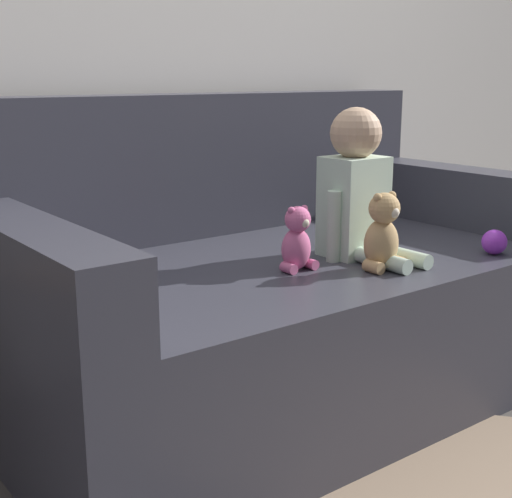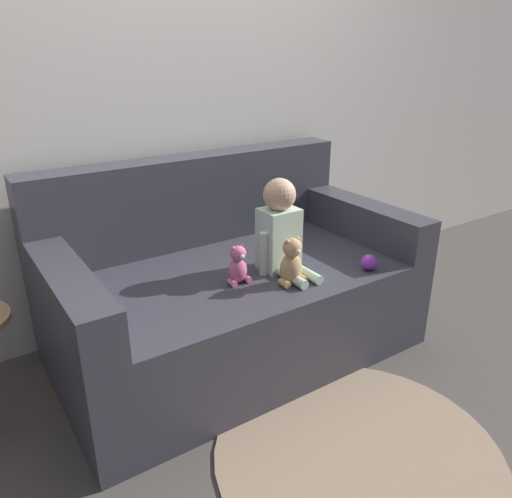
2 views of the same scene
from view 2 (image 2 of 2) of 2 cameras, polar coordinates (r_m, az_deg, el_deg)
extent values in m
plane|color=#4C4742|center=(2.63, -2.27, -11.34)|extent=(12.00, 12.00, 0.00)
cube|color=silver|center=(2.70, -9.54, 18.75)|extent=(8.00, 0.05, 2.60)
cube|color=#383842|center=(2.50, -2.35, -6.85)|extent=(1.72, 0.99, 0.47)
cube|color=#383842|center=(2.65, -7.13, 5.65)|extent=(1.72, 0.18, 0.46)
cube|color=#383842|center=(2.10, -21.06, -4.16)|extent=(0.16, 0.99, 0.20)
cube|color=#383842|center=(2.82, 11.23, 3.61)|extent=(0.16, 0.99, 0.20)
cube|color=silver|center=(2.32, 2.61, 1.14)|extent=(0.17, 0.14, 0.29)
sphere|color=tan|center=(2.25, 2.70, 6.23)|extent=(0.15, 0.15, 0.15)
cylinder|color=silver|center=(2.23, 4.14, -3.32)|extent=(0.04, 0.18, 0.04)
cylinder|color=silver|center=(2.28, 5.84, -2.80)|extent=(0.04, 0.18, 0.04)
cylinder|color=silver|center=(2.27, 0.90, -0.55)|extent=(0.04, 0.04, 0.21)
cylinder|color=silver|center=(2.38, 4.81, 0.47)|extent=(0.04, 0.04, 0.21)
ellipsoid|color=tan|center=(2.20, 4.00, -2.22)|extent=(0.10, 0.09, 0.14)
sphere|color=tan|center=(2.16, 4.17, 0.17)|extent=(0.09, 0.09, 0.09)
sphere|color=tan|center=(2.13, 3.60, 0.81)|extent=(0.02, 0.02, 0.02)
sphere|color=tan|center=(2.16, 4.78, 1.12)|extent=(0.02, 0.02, 0.02)
sphere|color=beige|center=(2.14, 4.73, -0.28)|extent=(0.03, 0.03, 0.03)
cylinder|color=tan|center=(2.19, 3.30, -3.94)|extent=(0.03, 0.06, 0.03)
cylinder|color=tan|center=(2.24, 5.19, -3.35)|extent=(0.03, 0.06, 0.03)
ellipsoid|color=#DB6699|center=(2.21, -2.12, -2.45)|extent=(0.09, 0.07, 0.12)
sphere|color=#DB6699|center=(2.17, -2.07, -0.48)|extent=(0.07, 0.07, 0.07)
sphere|color=#DB6699|center=(2.15, -2.61, 0.05)|extent=(0.02, 0.02, 0.02)
sphere|color=#DB6699|center=(2.17, -1.56, 0.31)|extent=(0.02, 0.02, 0.02)
sphere|color=beige|center=(2.15, -1.67, -0.86)|extent=(0.03, 0.03, 0.03)
cylinder|color=#DB6699|center=(2.20, -2.74, -3.88)|extent=(0.03, 0.05, 0.03)
cylinder|color=#DB6699|center=(2.23, -1.05, -3.40)|extent=(0.03, 0.05, 0.03)
sphere|color=purple|center=(2.40, 12.79, -1.48)|extent=(0.08, 0.08, 0.08)
cylinder|color=gray|center=(2.10, 11.52, -21.79)|extent=(1.10, 1.10, 0.01)
camera|label=1|loc=(0.56, -47.52, -42.23)|focal=50.00mm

